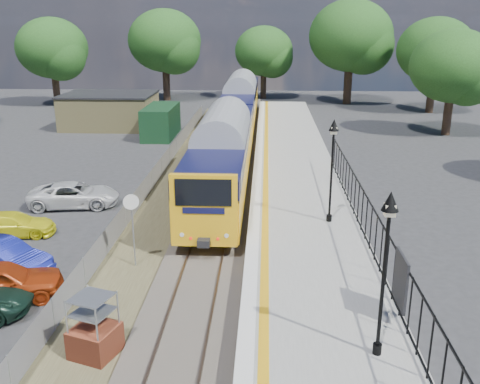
# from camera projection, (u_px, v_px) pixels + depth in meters

# --- Properties ---
(ground) EXTENTS (120.00, 120.00, 0.00)m
(ground) POSITION_uv_depth(u_px,v_px,m) (194.00, 303.00, 18.74)
(ground) COLOR #2D2D30
(ground) RESTS_ON ground
(track_bed) EXTENTS (5.90, 80.00, 0.29)m
(track_bed) POSITION_uv_depth(u_px,v_px,m) (209.00, 208.00, 27.93)
(track_bed) COLOR #473F38
(track_bed) RESTS_ON ground
(platform) EXTENTS (5.00, 70.00, 0.90)m
(platform) POSITION_uv_depth(u_px,v_px,m) (301.00, 215.00, 26.01)
(platform) COLOR gray
(platform) RESTS_ON ground
(platform_edge) EXTENTS (0.90, 70.00, 0.01)m
(platform_edge) POSITION_uv_depth(u_px,v_px,m) (259.00, 205.00, 25.97)
(platform_edge) COLOR silver
(platform_edge) RESTS_ON platform
(victorian_lamp_south) EXTENTS (0.44, 0.44, 4.60)m
(victorian_lamp_south) POSITION_uv_depth(u_px,v_px,m) (387.00, 237.00, 13.36)
(victorian_lamp_south) COLOR black
(victorian_lamp_south) RESTS_ON platform
(victorian_lamp_north) EXTENTS (0.44, 0.44, 4.60)m
(victorian_lamp_north) POSITION_uv_depth(u_px,v_px,m) (333.00, 147.00, 22.88)
(victorian_lamp_north) COLOR black
(victorian_lamp_north) RESTS_ON platform
(palisade_fence) EXTENTS (0.12, 26.00, 2.00)m
(palisade_fence) POSITION_uv_depth(u_px,v_px,m) (375.00, 234.00, 20.00)
(palisade_fence) COLOR black
(palisade_fence) RESTS_ON platform
(wire_fence) EXTENTS (0.06, 52.00, 1.20)m
(wire_fence) POSITION_uv_depth(u_px,v_px,m) (148.00, 185.00, 30.17)
(wire_fence) COLOR #999EA3
(wire_fence) RESTS_ON ground
(outbuilding) EXTENTS (10.80, 10.10, 3.12)m
(outbuilding) POSITION_uv_depth(u_px,v_px,m) (119.00, 112.00, 48.46)
(outbuilding) COLOR tan
(outbuilding) RESTS_ON ground
(tree_line) EXTENTS (56.80, 43.80, 11.88)m
(tree_line) POSITION_uv_depth(u_px,v_px,m) (258.00, 49.00, 56.59)
(tree_line) COLOR #332319
(tree_line) RESTS_ON ground
(train) EXTENTS (2.82, 40.83, 3.51)m
(train) POSITION_uv_depth(u_px,v_px,m) (234.00, 119.00, 40.61)
(train) COLOR gold
(train) RESTS_ON ground
(brick_plinth) EXTENTS (1.55, 1.55, 1.97)m
(brick_plinth) POSITION_uv_depth(u_px,v_px,m) (94.00, 327.00, 15.55)
(brick_plinth) COLOR brown
(brick_plinth) RESTS_ON ground
(speed_sign) EXTENTS (0.60, 0.24, 3.08)m
(speed_sign) POSITION_uv_depth(u_px,v_px,m) (132.00, 217.00, 20.87)
(speed_sign) COLOR #999EA3
(speed_sign) RESTS_ON ground
(car_red) EXTENTS (4.58, 2.97, 1.45)m
(car_red) POSITION_uv_depth(u_px,v_px,m) (0.00, 282.00, 18.72)
(car_red) COLOR #AE3810
(car_red) RESTS_ON ground
(car_blue) EXTENTS (4.22, 2.60, 1.31)m
(car_blue) POSITION_uv_depth(u_px,v_px,m) (3.00, 257.00, 20.85)
(car_blue) COLOR navy
(car_blue) RESTS_ON ground
(car_yellow) EXTENTS (3.95, 2.07, 1.09)m
(car_yellow) POSITION_uv_depth(u_px,v_px,m) (13.00, 224.00, 24.50)
(car_yellow) COLOR yellow
(car_yellow) RESTS_ON ground
(car_white) EXTENTS (4.92, 2.78, 1.30)m
(car_white) POSITION_uv_depth(u_px,v_px,m) (74.00, 195.00, 28.32)
(car_white) COLOR silver
(car_white) RESTS_ON ground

